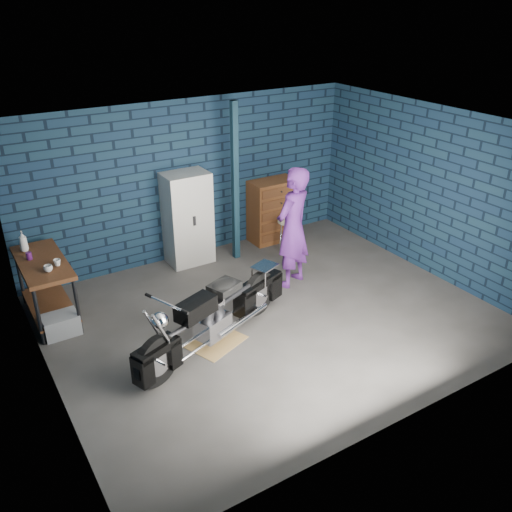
{
  "coord_description": "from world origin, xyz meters",
  "views": [
    {
      "loc": [
        -3.64,
        -5.52,
        4.23
      ],
      "look_at": [
        -0.06,
        0.3,
        0.86
      ],
      "focal_mm": 38.0,
      "sensor_mm": 36.0,
      "label": 1
    }
  ],
  "objects_px": {
    "workbench": "(47,290)",
    "tool_chest": "(274,211)",
    "person": "(293,228)",
    "locker": "(188,219)",
    "storage_bin": "(61,325)",
    "shop_stool": "(287,236)",
    "motorcycle": "(215,310)"
  },
  "relations": [
    {
      "from": "workbench",
      "to": "tool_chest",
      "type": "distance_m",
      "value": 4.23
    },
    {
      "from": "person",
      "to": "locker",
      "type": "relative_size",
      "value": 1.21
    },
    {
      "from": "locker",
      "to": "tool_chest",
      "type": "xyz_separation_m",
      "value": [
        1.72,
        0.0,
        -0.21
      ]
    },
    {
      "from": "person",
      "to": "storage_bin",
      "type": "relative_size",
      "value": 4.07
    },
    {
      "from": "person",
      "to": "shop_stool",
      "type": "distance_m",
      "value": 1.33
    },
    {
      "from": "storage_bin",
      "to": "locker",
      "type": "xyz_separation_m",
      "value": [
        2.45,
        1.1,
        0.64
      ]
    },
    {
      "from": "locker",
      "to": "tool_chest",
      "type": "relative_size",
      "value": 1.37
    },
    {
      "from": "workbench",
      "to": "person",
      "type": "height_order",
      "value": "person"
    },
    {
      "from": "motorcycle",
      "to": "storage_bin",
      "type": "xyz_separation_m",
      "value": [
        -1.7,
        1.29,
        -0.37
      ]
    },
    {
      "from": "locker",
      "to": "motorcycle",
      "type": "bearing_deg",
      "value": -107.32
    },
    {
      "from": "storage_bin",
      "to": "person",
      "type": "bearing_deg",
      "value": -7.41
    },
    {
      "from": "shop_stool",
      "to": "storage_bin",
      "type": "bearing_deg",
      "value": -172.53
    },
    {
      "from": "person",
      "to": "locker",
      "type": "height_order",
      "value": "person"
    },
    {
      "from": "motorcycle",
      "to": "tool_chest",
      "type": "bearing_deg",
      "value": 23.07
    },
    {
      "from": "motorcycle",
      "to": "storage_bin",
      "type": "height_order",
      "value": "motorcycle"
    },
    {
      "from": "workbench",
      "to": "person",
      "type": "relative_size",
      "value": 0.73
    },
    {
      "from": "person",
      "to": "tool_chest",
      "type": "xyz_separation_m",
      "value": [
        0.67,
        1.55,
        -0.38
      ]
    },
    {
      "from": "motorcycle",
      "to": "storage_bin",
      "type": "bearing_deg",
      "value": 121.93
    },
    {
      "from": "locker",
      "to": "shop_stool",
      "type": "relative_size",
      "value": 2.59
    },
    {
      "from": "motorcycle",
      "to": "person",
      "type": "distance_m",
      "value": 2.02
    },
    {
      "from": "motorcycle",
      "to": "storage_bin",
      "type": "distance_m",
      "value": 2.17
    },
    {
      "from": "workbench",
      "to": "shop_stool",
      "type": "bearing_deg",
      "value": 0.5
    },
    {
      "from": "workbench",
      "to": "locker",
      "type": "bearing_deg",
      "value": 13.64
    },
    {
      "from": "workbench",
      "to": "motorcycle",
      "type": "xyz_separation_m",
      "value": [
        1.72,
        -1.79,
        0.06
      ]
    },
    {
      "from": "storage_bin",
      "to": "tool_chest",
      "type": "relative_size",
      "value": 0.41
    },
    {
      "from": "workbench",
      "to": "person",
      "type": "bearing_deg",
      "value": -15.19
    },
    {
      "from": "tool_chest",
      "to": "shop_stool",
      "type": "distance_m",
      "value": 0.63
    },
    {
      "from": "storage_bin",
      "to": "workbench",
      "type": "bearing_deg",
      "value": 92.29
    },
    {
      "from": "workbench",
      "to": "shop_stool",
      "type": "relative_size",
      "value": 2.3
    },
    {
      "from": "person",
      "to": "tool_chest",
      "type": "distance_m",
      "value": 1.73
    },
    {
      "from": "shop_stool",
      "to": "workbench",
      "type": "bearing_deg",
      "value": -179.5
    },
    {
      "from": "locker",
      "to": "shop_stool",
      "type": "height_order",
      "value": "locker"
    }
  ]
}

